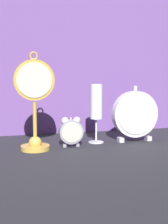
{
  "coord_description": "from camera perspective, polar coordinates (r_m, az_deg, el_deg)",
  "views": [
    {
      "loc": [
        -0.32,
        -1.08,
        0.27
      ],
      "look_at": [
        0.0,
        0.08,
        0.13
      ],
      "focal_mm": 50.0,
      "sensor_mm": 36.0,
      "label": 1
    }
  ],
  "objects": [
    {
      "name": "fabric_backdrop_drape",
      "position": [
        1.45,
        -2.62,
        11.56
      ],
      "size": [
        1.31,
        0.01,
        0.78
      ],
      "primitive_type": "cube",
      "color": "#6B478E",
      "rests_on": "ground_plane"
    },
    {
      "name": "champagne_flute",
      "position": [
        1.23,
        2.25,
        1.21
      ],
      "size": [
        0.06,
        0.06,
        0.23
      ],
      "color": "silver",
      "rests_on": "ground_plane"
    },
    {
      "name": "mantel_clock_silver",
      "position": [
        1.28,
        9.31,
        -0.44
      ],
      "size": [
        0.19,
        0.04,
        0.23
      ],
      "color": "silver",
      "rests_on": "ground_plane"
    },
    {
      "name": "ground_plane",
      "position": [
        1.16,
        1.05,
        -6.62
      ],
      "size": [
        4.0,
        4.0,
        0.0
      ],
      "primitive_type": "plane",
      "color": "#232328"
    },
    {
      "name": "alarm_clock_twin_bell",
      "position": [
        1.17,
        -2.39,
        -3.39
      ],
      "size": [
        0.09,
        0.03,
        0.11
      ],
      "color": "gray",
      "rests_on": "ground_plane"
    },
    {
      "name": "pocket_watch_on_stand",
      "position": [
        1.12,
        -9.02,
        1.02
      ],
      "size": [
        0.14,
        0.1,
        0.35
      ],
      "color": "gold",
      "rests_on": "ground_plane"
    }
  ]
}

